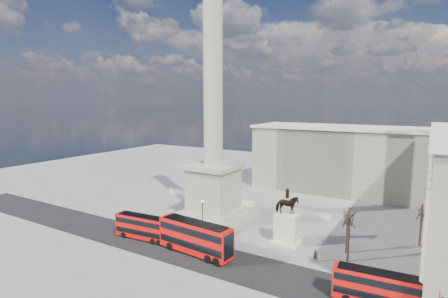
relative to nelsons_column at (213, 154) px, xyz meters
name	(u,v)px	position (x,y,z in m)	size (l,w,h in m)	color
ground	(199,226)	(0.00, -5.00, -12.92)	(180.00, 180.00, 0.00)	gray
asphalt_road	(188,252)	(5.00, -15.00, -12.91)	(120.00, 9.00, 0.01)	black
nelsons_column	(213,154)	(0.00, 0.00, 0.00)	(14.00, 14.00, 49.85)	#ABA38F
balustrade_wall	(240,202)	(0.00, 11.00, -12.37)	(40.00, 0.60, 1.10)	beige
building_northeast	(356,160)	(20.00, 35.00, -4.59)	(51.00, 17.00, 16.60)	beige
red_bus_a	(143,227)	(-4.53, -14.68, -10.80)	(10.11, 3.13, 4.04)	red
red_bus_b	(196,237)	(6.30, -14.84, -10.30)	(12.51, 3.84, 4.99)	red
red_bus_c	(379,288)	(31.78, -15.23, -10.84)	(9.93, 3.02, 3.97)	red
victorian_lamp	(203,214)	(2.55, -7.50, -9.36)	(0.52, 0.52, 6.05)	black
equestrian_statue	(287,224)	(16.55, -4.00, -9.70)	(4.45, 3.33, 9.14)	beige
bare_tree_near	(350,217)	(26.51, -5.69, -6.28)	(1.93, 1.93, 8.43)	#332319
bare_tree_mid	(348,218)	(25.71, -2.78, -7.49)	(1.82, 1.82, 6.88)	#332319
bare_tree_far	(422,212)	(35.20, 5.75, -7.25)	(1.76, 1.76, 7.19)	#332319
pedestrian_walking	(315,256)	(22.54, -8.14, -12.05)	(0.63, 0.41, 1.73)	black
pedestrian_standing	(388,285)	(32.41, -11.50, -12.13)	(0.76, 0.60, 1.57)	black
pedestrian_crossing	(218,225)	(3.77, -4.47, -12.10)	(0.96, 0.40, 1.63)	black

